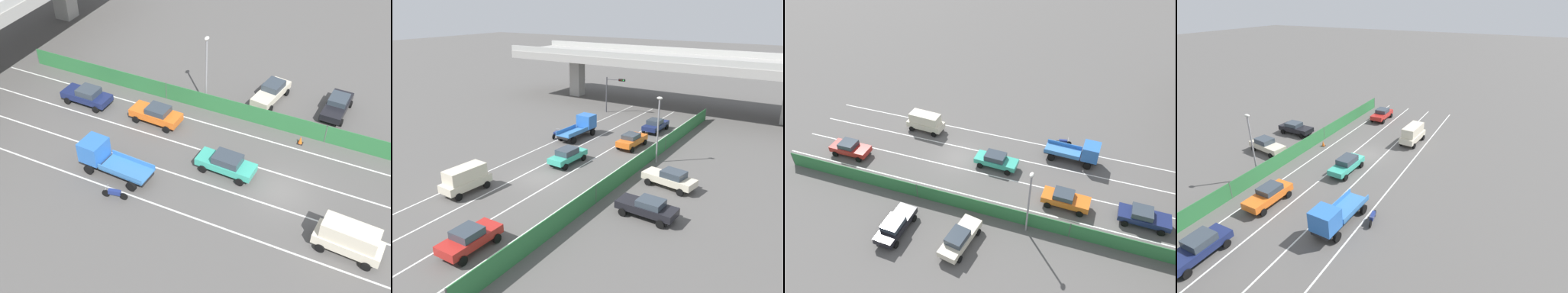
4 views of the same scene
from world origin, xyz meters
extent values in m
plane|color=#565451|center=(0.00, 0.00, 0.00)|extent=(300.00, 300.00, 0.00)
cube|color=silver|center=(-5.14, 5.94, 0.00)|extent=(0.14, 47.88, 0.01)
cube|color=silver|center=(-1.71, 5.94, 0.00)|extent=(0.14, 47.88, 0.01)
cube|color=silver|center=(1.71, 5.94, 0.00)|extent=(0.14, 47.88, 0.01)
cube|color=silver|center=(5.14, 5.94, 0.00)|extent=(0.14, 47.88, 0.01)
cube|color=#2D753D|center=(7.00, 5.94, 0.82)|extent=(0.06, 43.88, 1.63)
cylinder|color=#4C514C|center=(7.00, -16.00, 0.82)|extent=(0.10, 0.10, 1.63)
cylinder|color=#4C514C|center=(7.00, -1.37, 0.82)|extent=(0.10, 0.10, 1.63)
cylinder|color=#4C514C|center=(7.00, 13.25, 0.82)|extent=(0.10, 0.10, 1.63)
cube|color=teal|center=(0.16, 4.48, 0.76)|extent=(1.90, 4.57, 0.55)
cube|color=#333D47|center=(0.15, 4.37, 1.33)|extent=(1.59, 2.15, 0.58)
cylinder|color=black|center=(-0.63, 6.04, 0.32)|extent=(0.25, 0.65, 0.64)
cylinder|color=black|center=(1.08, 5.97, 0.32)|extent=(0.25, 0.65, 0.64)
cylinder|color=black|center=(-0.76, 2.99, 0.32)|extent=(0.25, 0.65, 0.64)
cylinder|color=black|center=(0.95, 2.91, 0.32)|extent=(0.25, 0.65, 0.64)
cube|color=red|center=(3.45, -11.28, 0.78)|extent=(1.82, 4.34, 0.60)
cube|color=#333D47|center=(3.46, -11.45, 1.34)|extent=(1.59, 1.77, 0.53)
cylinder|color=black|center=(2.55, -9.81, 0.32)|extent=(0.22, 0.64, 0.64)
cylinder|color=black|center=(4.35, -9.80, 0.32)|extent=(0.22, 0.64, 0.64)
cylinder|color=black|center=(2.56, -12.76, 0.32)|extent=(0.22, 0.64, 0.64)
cylinder|color=black|center=(4.36, -12.75, 0.32)|extent=(0.22, 0.64, 0.64)
cube|color=orange|center=(3.42, 12.33, 0.80)|extent=(1.89, 4.50, 0.63)
cube|color=#333D47|center=(3.41, 12.08, 1.36)|extent=(1.58, 1.91, 0.50)
cylinder|color=black|center=(2.62, 13.87, 0.32)|extent=(0.24, 0.65, 0.64)
cylinder|color=black|center=(4.34, 13.81, 0.32)|extent=(0.24, 0.65, 0.64)
cylinder|color=black|center=(2.51, 10.86, 0.32)|extent=(0.24, 0.65, 0.64)
cylinder|color=black|center=(4.23, 10.79, 0.32)|extent=(0.24, 0.65, 0.64)
cube|color=beige|center=(-3.46, -5.48, 0.82)|extent=(1.99, 4.44, 0.69)
cube|color=beige|center=(-3.46, -5.48, 1.71)|extent=(1.74, 3.65, 1.09)
cylinder|color=black|center=(-4.23, -3.95, 0.32)|extent=(0.26, 0.65, 0.64)
cylinder|color=black|center=(-2.51, -4.06, 0.32)|extent=(0.26, 0.65, 0.64)
cylinder|color=black|center=(-4.42, -6.90, 0.32)|extent=(0.26, 0.65, 0.64)
cylinder|color=black|center=(-2.69, -7.01, 0.32)|extent=(0.26, 0.65, 0.64)
cube|color=navy|center=(3.26, 19.33, 0.76)|extent=(1.87, 4.53, 0.56)
cube|color=#333D47|center=(3.26, 19.05, 1.32)|extent=(1.62, 1.84, 0.56)
cylinder|color=black|center=(2.38, 20.87, 0.32)|extent=(0.23, 0.64, 0.64)
cylinder|color=black|center=(2.34, 17.81, 0.32)|extent=(0.23, 0.64, 0.64)
cylinder|color=black|center=(4.15, 17.78, 0.32)|extent=(0.23, 0.64, 0.64)
cube|color=black|center=(-3.63, 11.76, 0.73)|extent=(1.79, 5.72, 0.25)
cube|color=blue|center=(-3.54, 13.73, 1.66)|extent=(2.00, 1.78, 1.61)
cube|color=#3875BC|center=(-3.67, 10.83, 0.90)|extent=(2.09, 3.89, 0.10)
cube|color=#3875BC|center=(-4.59, 10.88, 1.12)|extent=(0.25, 3.81, 0.43)
cube|color=#3875BC|center=(-2.75, 10.79, 1.12)|extent=(0.25, 3.81, 0.43)
cylinder|color=black|center=(-4.50, 13.72, 0.40)|extent=(0.30, 0.81, 0.80)
cylinder|color=black|center=(-2.58, 13.63, 0.40)|extent=(0.30, 0.81, 0.80)
cylinder|color=black|center=(-4.67, 9.88, 0.40)|extent=(0.30, 0.81, 0.80)
cylinder|color=black|center=(-2.75, 9.79, 0.40)|extent=(0.30, 0.81, 0.80)
cylinder|color=black|center=(-5.99, 11.21, 0.30)|extent=(0.22, 0.61, 0.60)
cylinder|color=black|center=(-5.72, 9.88, 0.30)|extent=(0.22, 0.61, 0.60)
cube|color=navy|center=(-5.85, 10.54, 0.58)|extent=(0.46, 0.96, 0.36)
cylinder|color=#B2B2B2|center=(-5.96, 11.10, 0.92)|extent=(0.59, 0.15, 0.03)
cube|color=black|center=(11.37, -1.25, 0.77)|extent=(4.65, 1.95, 0.58)
cube|color=#333D47|center=(11.71, -1.26, 1.30)|extent=(1.96, 1.63, 0.48)
cylinder|color=black|center=(9.78, -2.06, 0.32)|extent=(0.65, 0.25, 0.64)
cylinder|color=black|center=(9.85, -0.30, 0.32)|extent=(0.65, 0.25, 0.64)
cylinder|color=black|center=(12.89, -2.19, 0.32)|extent=(0.65, 0.25, 0.64)
cylinder|color=black|center=(12.97, -0.43, 0.32)|extent=(0.65, 0.25, 0.64)
cube|color=beige|center=(10.85, 4.62, 0.78)|extent=(4.91, 2.45, 0.60)
cube|color=#333D47|center=(11.25, 4.55, 1.36)|extent=(2.16, 1.80, 0.56)
cylinder|color=black|center=(9.13, 4.03, 0.32)|extent=(0.67, 0.32, 0.64)
cylinder|color=black|center=(9.41, 5.72, 0.32)|extent=(0.67, 0.32, 0.64)
cylinder|color=black|center=(12.29, 3.51, 0.32)|extent=(0.67, 0.32, 0.64)
cylinder|color=black|center=(12.56, 5.20, 0.32)|extent=(0.67, 0.32, 0.64)
cylinder|color=gray|center=(7.55, 9.55, 3.23)|extent=(0.16, 0.16, 6.46)
ellipsoid|color=silver|center=(7.55, 9.55, 6.64)|extent=(0.60, 0.36, 0.28)
cone|color=orange|center=(5.97, 0.36, 0.34)|extent=(0.36, 0.36, 0.67)
cube|color=black|center=(5.97, 0.36, 0.01)|extent=(0.47, 0.47, 0.03)
camera|label=1|loc=(-26.43, -5.77, 25.90)|focal=46.32mm
camera|label=2|loc=(21.96, -26.17, 15.17)|focal=36.80mm
camera|label=3|loc=(29.88, 13.05, 26.91)|focal=35.23mm
camera|label=4|loc=(-14.82, 28.60, 16.31)|focal=28.62mm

